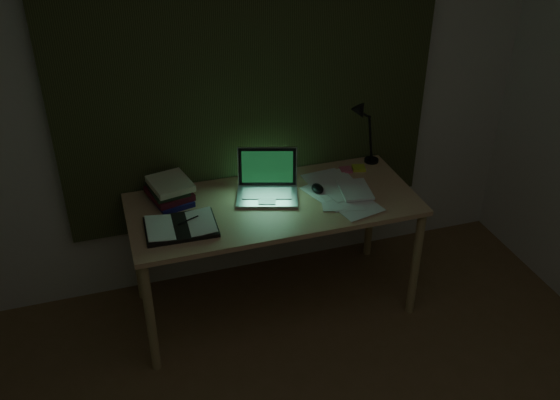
{
  "coord_description": "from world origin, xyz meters",
  "views": [
    {
      "loc": [
        -0.84,
        -1.27,
        2.56
      ],
      "look_at": [
        0.01,
        1.45,
        0.82
      ],
      "focal_mm": 40.0,
      "sensor_mm": 36.0,
      "label": 1
    }
  ],
  "objects_px": {
    "book_stack": "(169,190)",
    "desk": "(274,255)",
    "desk_lamp": "(374,127)",
    "laptop": "(267,179)",
    "open_textbook": "(181,226)",
    "loose_papers": "(344,191)"
  },
  "relations": [
    {
      "from": "book_stack",
      "to": "desk",
      "type": "bearing_deg",
      "value": -19.21
    },
    {
      "from": "desk",
      "to": "desk_lamp",
      "type": "relative_size",
      "value": 3.39
    },
    {
      "from": "laptop",
      "to": "book_stack",
      "type": "relative_size",
      "value": 1.56
    },
    {
      "from": "laptop",
      "to": "open_textbook",
      "type": "distance_m",
      "value": 0.55
    },
    {
      "from": "open_textbook",
      "to": "book_stack",
      "type": "distance_m",
      "value": 0.3
    },
    {
      "from": "desk",
      "to": "loose_papers",
      "type": "bearing_deg",
      "value": -2.36
    },
    {
      "from": "desk",
      "to": "laptop",
      "type": "height_order",
      "value": "laptop"
    },
    {
      "from": "desk",
      "to": "laptop",
      "type": "distance_m",
      "value": 0.49
    },
    {
      "from": "desk",
      "to": "laptop",
      "type": "bearing_deg",
      "value": 110.86
    },
    {
      "from": "laptop",
      "to": "loose_papers",
      "type": "xyz_separation_m",
      "value": [
        0.44,
        -0.07,
        -0.11
      ]
    },
    {
      "from": "open_textbook",
      "to": "loose_papers",
      "type": "relative_size",
      "value": 0.92
    },
    {
      "from": "loose_papers",
      "to": "desk_lamp",
      "type": "height_order",
      "value": "desk_lamp"
    },
    {
      "from": "open_textbook",
      "to": "loose_papers",
      "type": "distance_m",
      "value": 0.96
    },
    {
      "from": "laptop",
      "to": "open_textbook",
      "type": "relative_size",
      "value": 1.04
    },
    {
      "from": "open_textbook",
      "to": "desk_lamp",
      "type": "relative_size",
      "value": 0.78
    },
    {
      "from": "loose_papers",
      "to": "desk_lamp",
      "type": "bearing_deg",
      "value": 44.39
    },
    {
      "from": "desk",
      "to": "open_textbook",
      "type": "bearing_deg",
      "value": -168.57
    },
    {
      "from": "book_stack",
      "to": "desk_lamp",
      "type": "xyz_separation_m",
      "value": [
        1.27,
        0.09,
        0.17
      ]
    },
    {
      "from": "book_stack",
      "to": "desk_lamp",
      "type": "distance_m",
      "value": 1.29
    },
    {
      "from": "book_stack",
      "to": "loose_papers",
      "type": "xyz_separation_m",
      "value": [
        0.97,
        -0.21,
        -0.05
      ]
    },
    {
      "from": "desk",
      "to": "book_stack",
      "type": "xyz_separation_m",
      "value": [
        -0.55,
        0.19,
        0.43
      ]
    },
    {
      "from": "laptop",
      "to": "loose_papers",
      "type": "height_order",
      "value": "laptop"
    }
  ]
}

